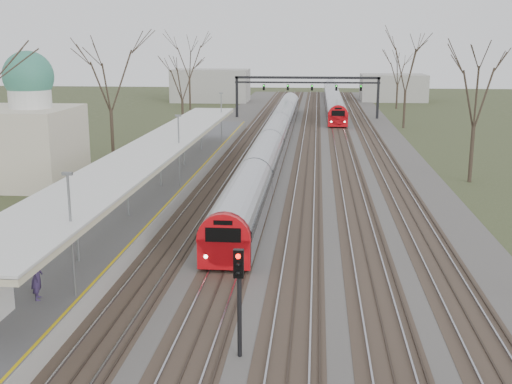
# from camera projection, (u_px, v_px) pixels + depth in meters

# --- Properties ---
(track_bed) EXTENTS (24.00, 160.00, 0.22)m
(track_bed) POSITION_uv_depth(u_px,v_px,m) (301.00, 152.00, 64.91)
(track_bed) COLOR #474442
(track_bed) RESTS_ON ground
(platform) EXTENTS (3.50, 69.00, 1.00)m
(platform) POSITION_uv_depth(u_px,v_px,m) (172.00, 183.00, 48.71)
(platform) COLOR #9E9B93
(platform) RESTS_ON ground
(canopy) EXTENTS (4.10, 50.00, 3.11)m
(canopy) POSITION_uv_depth(u_px,v_px,m) (156.00, 148.00, 43.55)
(canopy) COLOR slate
(canopy) RESTS_ON platform
(dome_building) EXTENTS (10.00, 8.00, 10.30)m
(dome_building) POSITION_uv_depth(u_px,v_px,m) (12.00, 137.00, 49.62)
(dome_building) COLOR beige
(dome_building) RESTS_ON ground
(signal_gantry) EXTENTS (21.00, 0.59, 6.08)m
(signal_gantry) POSITION_uv_depth(u_px,v_px,m) (307.00, 85.00, 92.87)
(signal_gantry) COLOR black
(signal_gantry) RESTS_ON ground
(tree_west_far) EXTENTS (5.50, 5.50, 11.33)m
(tree_west_far) POSITION_uv_depth(u_px,v_px,m) (109.00, 75.00, 57.90)
(tree_west_far) COLOR #2D231C
(tree_west_far) RESTS_ON ground
(tree_east_far) EXTENTS (5.00, 5.00, 10.30)m
(tree_east_far) POSITION_uv_depth(u_px,v_px,m) (476.00, 90.00, 49.40)
(tree_east_far) COLOR #2D231C
(tree_east_far) RESTS_ON ground
(train_near) EXTENTS (2.62, 75.21, 3.05)m
(train_near) POSITION_uv_depth(u_px,v_px,m) (275.00, 135.00, 66.60)
(train_near) COLOR #B8BBC3
(train_near) RESTS_ON ground
(train_far) EXTENTS (2.62, 60.21, 3.05)m
(train_far) POSITION_uv_depth(u_px,v_px,m) (333.00, 98.00, 111.02)
(train_far) COLOR #B8BBC3
(train_far) RESTS_ON ground
(passenger) EXTENTS (0.66, 0.80, 1.89)m
(passenger) POSITION_uv_depth(u_px,v_px,m) (37.00, 277.00, 25.10)
(passenger) COLOR #392A53
(passenger) RESTS_ON platform
(signal_post) EXTENTS (0.35, 0.45, 4.10)m
(signal_post) POSITION_uv_depth(u_px,v_px,m) (239.00, 287.00, 21.99)
(signal_post) COLOR black
(signal_post) RESTS_ON ground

